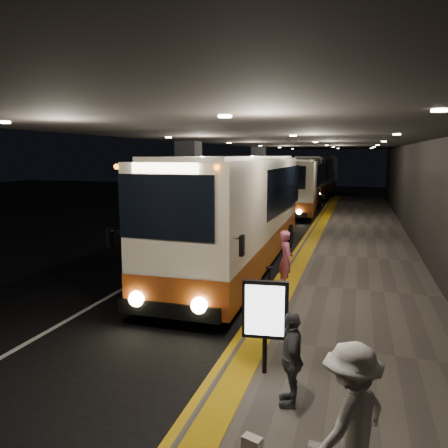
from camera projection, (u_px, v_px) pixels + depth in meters
The scene contains 17 objects.
ground at pixel (187, 289), 12.80m from camera, with size 90.00×90.00×0.00m, color black.
lane_line_white at pixel (192, 250), 18.04m from camera, with size 0.12×50.00×0.01m, color silver.
kerb_stripe_yellow at pixel (292, 257), 16.83m from camera, with size 0.18×50.00×0.01m, color gold.
sidewalk at pixel (357, 259), 16.12m from camera, with size 4.50×50.00×0.15m, color #514C44.
tactile_strip at pixel (305, 254), 16.67m from camera, with size 0.50×50.00×0.01m, color gold.
terminal_wall at pixel (429, 181), 15.01m from camera, with size 0.10×50.00×6.00m, color black.
support_columns at pixel (189, 200), 16.67m from camera, with size 0.80×24.80×4.40m.
canopy at pixel (299, 135), 16.07m from camera, with size 9.00×50.00×0.40m, color black.
coach_main at pixel (239, 217), 14.87m from camera, with size 2.78×12.07×3.74m.
coach_second at pixel (300, 187), 29.99m from camera, with size 2.90×11.27×3.51m.
coach_third at pixel (317, 178), 40.66m from camera, with size 3.13×11.80×3.67m.
passenger_boarding at pixel (286, 259), 12.38m from camera, with size 0.60×0.39×1.64m, color #C85D80.
passenger_waiting_white at pixel (351, 420), 4.76m from camera, with size 1.13×0.53×1.76m, color silver.
passenger_waiting_grey at pixel (291, 358), 6.52m from camera, with size 0.86×0.44×1.46m, color #48484D.
bag_plain at pixel (252, 448), 5.40m from camera, with size 0.24×0.14×0.30m, color silver.
info_sign at pixel (265, 312), 7.40m from camera, with size 0.79×0.20×1.65m.
stanchion_post at pixel (269, 290), 10.41m from camera, with size 0.05×0.05×1.10m, color black.
Camera 1 is at (4.68, -11.47, 3.89)m, focal length 35.00 mm.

